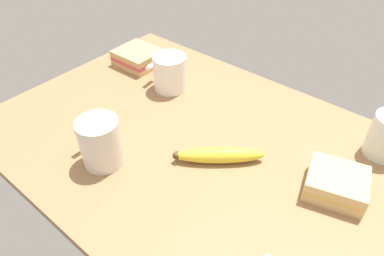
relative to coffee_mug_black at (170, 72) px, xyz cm
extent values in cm
cube|color=#936D47|center=(-17.22, 11.83, -5.72)|extent=(90.00, 64.00, 2.00)
cylinder|color=white|center=(-0.05, -0.01, -0.14)|extent=(8.45, 8.45, 9.17)
cylinder|color=tan|center=(-0.05, -0.01, 3.95)|extent=(7.44, 7.44, 0.40)
cylinder|color=white|center=(5.63, 0.92, 0.32)|extent=(1.80, 3.95, 1.20)
cylinder|color=silver|center=(-7.86, 28.57, 0.37)|extent=(8.24, 8.24, 10.19)
cylinder|color=black|center=(-7.86, 28.57, 4.97)|extent=(7.26, 7.26, 0.40)
cylinder|color=silver|center=(-2.26, 28.42, 0.88)|extent=(1.30, 3.74, 1.20)
cube|color=#DBB77A|center=(-47.10, 6.40, -3.92)|extent=(12.73, 12.01, 1.60)
cube|color=#D8B259|center=(-47.10, 6.40, -2.52)|extent=(12.73, 12.01, 1.20)
cube|color=#DBB77A|center=(-47.10, 6.40, -1.12)|extent=(12.73, 12.01, 1.60)
cube|color=tan|center=(15.55, -3.32, -3.92)|extent=(11.94, 10.80, 1.60)
cube|color=#C14C4C|center=(15.55, -3.32, -2.52)|extent=(11.94, 10.80, 1.20)
cube|color=tan|center=(15.55, -3.32, -1.12)|extent=(11.94, 10.80, 1.60)
ellipsoid|color=yellow|center=(-25.97, 13.62, -3.04)|extent=(16.03, 14.36, 3.37)
cube|color=#4C3819|center=(-19.40, 19.22, -3.04)|extent=(1.20, 1.20, 1.20)
camera|label=1|loc=(-54.40, 56.51, 46.75)|focal=33.07mm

